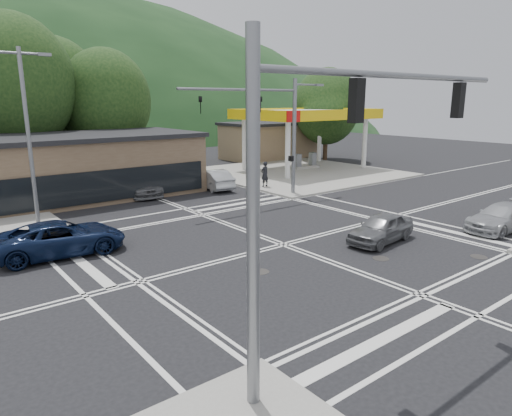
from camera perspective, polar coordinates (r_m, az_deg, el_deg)
ground at (r=21.43m, az=3.46°, el=-4.60°), size 120.00×120.00×0.00m
sidewalk_ne at (r=42.09m, az=5.13°, el=4.45°), size 16.00×16.00×0.15m
gas_station_canopy at (r=43.70m, az=6.30°, el=11.30°), size 12.32×8.34×5.75m
convenience_store at (r=52.59m, az=1.62°, el=8.30°), size 10.00×6.00×3.80m
commercial_row at (r=32.97m, az=-28.17°, el=3.79°), size 24.00×8.00×4.00m
tree_n_b at (r=39.90m, az=-28.15°, el=13.59°), size 9.00×9.00×12.98m
tree_n_c at (r=41.79m, az=-18.30°, el=12.61°), size 7.60×7.60×10.87m
tree_n_e at (r=44.69m, az=-23.90°, el=13.00°), size 8.40×8.40×11.98m
tree_ne at (r=51.50m, az=8.82°, el=12.43°), size 7.20×7.20×9.99m
streetlight_nw at (r=24.75m, az=-26.46°, el=8.40°), size 2.50×0.25×9.00m
signal_mast_ne at (r=31.16m, az=3.09°, el=10.57°), size 11.65×0.30×8.00m
signal_mast_sw at (r=10.15m, az=7.74°, el=4.73°), size 9.14×0.28×8.00m
car_blue_west at (r=21.61m, az=-23.19°, el=-3.47°), size 5.58×2.96×1.50m
car_grey_center at (r=22.40m, az=15.36°, el=-2.44°), size 4.18×2.08×1.37m
car_silver_east at (r=26.80m, az=28.41°, el=-1.03°), size 4.84×2.31×1.36m
car_queue_a at (r=34.64m, az=-5.35°, el=3.61°), size 2.26×4.70×1.49m
car_queue_b at (r=37.23m, az=-9.53°, el=4.18°), size 2.24×4.54×1.49m
car_northbound at (r=33.38m, az=-14.58°, el=2.93°), size 2.64×5.55×1.56m
pedestrian at (r=34.60m, az=1.10°, el=4.26°), size 0.74×0.53×1.90m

